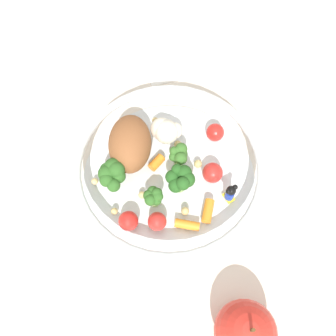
% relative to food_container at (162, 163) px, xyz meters
% --- Properties ---
extents(ground_plane, '(2.40, 2.40, 0.00)m').
position_rel_food_container_xyz_m(ground_plane, '(0.01, -0.00, -0.03)').
color(ground_plane, silver).
extents(food_container, '(0.25, 0.25, 0.07)m').
position_rel_food_container_xyz_m(food_container, '(0.00, 0.00, 0.00)').
color(food_container, white).
rests_on(food_container, ground_plane).
extents(loose_apple, '(0.07, 0.07, 0.08)m').
position_rel_food_container_xyz_m(loose_apple, '(0.23, 0.01, 0.00)').
color(loose_apple, red).
rests_on(loose_apple, ground_plane).
extents(folded_napkin, '(0.15, 0.12, 0.01)m').
position_rel_food_container_xyz_m(folded_napkin, '(-0.21, 0.10, -0.03)').
color(folded_napkin, white).
rests_on(folded_napkin, ground_plane).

